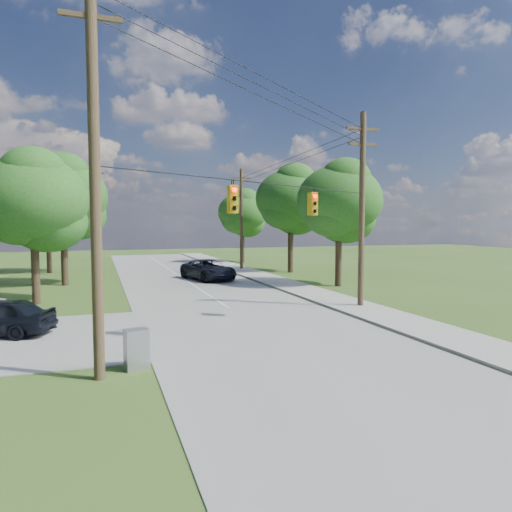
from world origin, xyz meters
name	(u,v)px	position (x,y,z in m)	size (l,w,h in m)	color
ground	(253,367)	(0.00, 0.00, 0.00)	(140.00, 140.00, 0.00)	#354F1A
main_road	(260,328)	(2.00, 5.00, 0.01)	(10.00, 100.00, 0.03)	gray
sidewalk_east	(390,317)	(8.70, 5.00, 0.06)	(2.60, 100.00, 0.12)	#9B9891
pole_sw	(95,165)	(-4.60, 0.40, 6.23)	(2.00, 0.32, 12.00)	#4F3D28
pole_ne	(362,207)	(8.90, 8.00, 5.47)	(2.00, 0.32, 10.50)	#4F3D28
pole_north_e	(241,218)	(8.90, 30.00, 5.13)	(2.00, 0.32, 10.00)	#4F3D28
pole_north_w	(93,218)	(-5.00, 30.00, 5.13)	(2.00, 0.32, 10.00)	#4F3D28
power_lines	(212,141)	(1.50, 11.54, 9.15)	(13.93, 29.62, 4.93)	black
traffic_signals	(277,201)	(2.55, 4.43, 5.50)	(4.91, 3.27, 1.05)	#D19F0C
tree_w_near	(33,200)	(-8.00, 15.00, 5.92)	(6.00, 6.00, 8.40)	#433121
tree_w_mid	(63,196)	(-7.00, 23.00, 6.58)	(6.40, 6.40, 9.22)	#433121
tree_w_far	(48,206)	(-9.00, 33.00, 6.25)	(6.00, 6.00, 8.73)	#433121
tree_e_near	(339,201)	(12.00, 16.00, 6.25)	(6.20, 6.20, 8.81)	#433121
tree_e_mid	(291,199)	(12.50, 26.00, 6.91)	(6.60, 6.60, 9.64)	#433121
tree_e_far	(243,212)	(11.50, 38.00, 5.92)	(5.80, 5.80, 8.32)	#433121
car_main_north	(208,270)	(3.79, 22.62, 0.84)	(2.69, 5.84, 1.62)	black
control_cabinet	(136,349)	(-3.50, 1.00, 0.63)	(0.70, 0.51, 1.27)	#95979A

